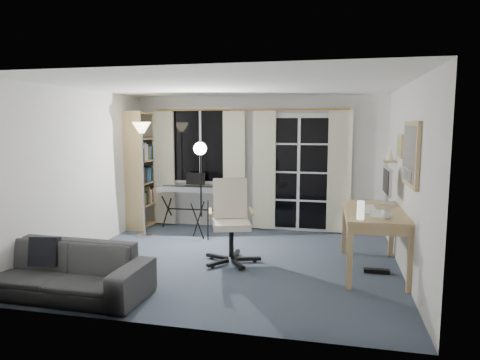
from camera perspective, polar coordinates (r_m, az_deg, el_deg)
name	(u,v)px	position (r m, az deg, el deg)	size (l,w,h in m)	color
floor	(231,262)	(6.05, -1.21, -10.88)	(4.50, 4.00, 0.02)	#3D4959
window	(201,146)	(7.94, -5.22, 4.58)	(1.20, 0.08, 1.40)	white
french_door	(299,174)	(7.62, 7.82, 0.84)	(1.32, 0.09, 2.11)	white
curtains	(248,169)	(7.65, 1.13, 1.45)	(3.60, 0.07, 2.13)	gold
bookshelf	(142,172)	(8.17, -12.88, 1.02)	(0.35, 0.99, 2.12)	tan
torchiere_lamp	(142,145)	(7.29, -12.92, 4.58)	(0.33, 0.33, 1.93)	#B2B2B7
keyboard_piano	(194,190)	(7.77, -6.12, -1.28)	(1.32, 0.68, 0.95)	black
studio_light	(200,160)	(6.94, -5.29, 2.72)	(0.35, 0.36, 1.65)	black
office_chair	(231,213)	(5.94, -1.26, -4.40)	(0.79, 0.76, 1.14)	black
desk	(374,218)	(5.77, 17.41, -4.82)	(0.78, 1.51, 0.80)	tan
monitor	(387,183)	(6.16, 19.03, -0.33)	(0.19, 0.58, 0.50)	silver
desk_clutter	(370,227)	(5.54, 16.91, -6.06)	(0.46, 0.91, 1.01)	white
mug	(387,213)	(5.26, 19.01, -4.22)	(0.13, 0.10, 0.13)	silver
wall_mirror	(411,154)	(5.30, 21.80, 3.24)	(0.04, 0.94, 0.74)	tan
framed_print	(400,146)	(6.19, 20.57, 4.28)	(0.03, 0.42, 0.32)	tan
wall_shelf	(390,157)	(6.69, 19.33, 2.88)	(0.16, 0.30, 0.18)	tan
sofa	(61,262)	(5.21, -22.79, -9.99)	(1.96, 0.61, 0.76)	#323335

